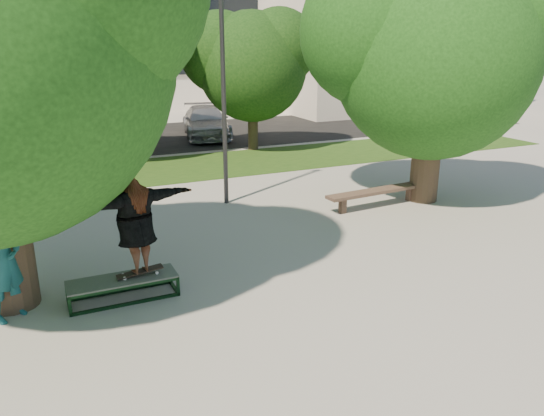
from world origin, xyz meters
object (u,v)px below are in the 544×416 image
tree_right (431,45)px  car_dark (97,127)px  car_silver_b (206,122)px  bystander (3,261)px  car_grey (75,134)px  grind_box (123,288)px  lamppost (223,84)px  bench (378,192)px

tree_right → car_dark: tree_right is taller
car_silver_b → tree_right: bearing=-67.8°
bystander → car_dark: bystander is taller
car_silver_b → car_grey: bearing=-159.6°
grind_box → bystander: 1.90m
tree_right → car_dark: (-6.97, 12.01, -3.32)m
lamppost → grind_box: (-3.50, -4.54, -2.96)m
bystander → car_silver_b: size_ratio=0.41×
grind_box → bench: bearing=20.1°
car_silver_b → grind_box: bearing=-101.2°
tree_right → lamppost: tree_right is taller
tree_right → car_dark: size_ratio=1.38×
bystander → car_dark: size_ratio=0.41×
car_dark → tree_right: bearing=-69.8°
bystander → car_dark: bearing=39.0°
tree_right → car_silver_b: size_ratio=1.39×
lamppost → bench: bearing=-29.4°
bench → car_grey: 12.99m
lamppost → car_dark: size_ratio=1.30×
bench → car_dark: size_ratio=0.66×
bench → grind_box: bearing=-164.3°
grind_box → car_dark: bearing=84.3°
bench → car_grey: bearing=115.7°
bystander → bench: 9.10m
car_dark → car_grey: car_dark is taller
bystander → car_grey: bystander is taller
car_dark → lamppost: bearing=-88.4°
grind_box → car_silver_b: (6.20, 14.67, 0.49)m
bench → bystander: bearing=-168.5°
bystander → car_grey: size_ratio=0.41×
bench → car_silver_b: size_ratio=0.66×
tree_right → car_dark: bearing=120.1°
grind_box → bystander: (-1.73, 0.09, 0.78)m
tree_right → bystander: size_ratio=3.35×
grind_box → car_grey: 13.82m
lamppost → car_silver_b: (2.70, 10.13, -2.47)m
bystander → car_silver_b: bearing=22.8°
grind_box → car_dark: size_ratio=0.38×
bench → car_dark: 13.30m
tree_right → bystander: 10.92m
bystander → bench: size_ratio=0.63×
grind_box → car_grey: (0.50, 13.80, 0.47)m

